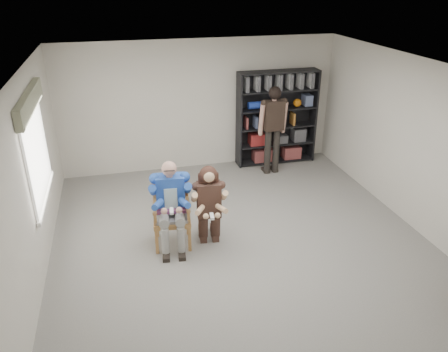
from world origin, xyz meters
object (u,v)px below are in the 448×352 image
object	(u,v)px
seated_man	(171,204)
standing_man	(273,131)
kneeling_woman	(209,207)
bookshelf	(277,118)
armchair	(172,214)

from	to	relation	value
seated_man	standing_man	size ratio (longest dim) A/B	0.76
kneeling_woman	bookshelf	xyz separation A→B (m)	(2.20, 2.93, 0.39)
kneeling_woman	standing_man	distance (m)	3.06
kneeling_woman	standing_man	size ratio (longest dim) A/B	0.69
armchair	bookshelf	distance (m)	3.98
bookshelf	seated_man	bearing A→B (deg)	-134.75
armchair	standing_man	bearing A→B (deg)	48.62
seated_man	standing_man	distance (m)	3.37
armchair	kneeling_woman	world-z (taller)	kneeling_woman
armchair	standing_man	size ratio (longest dim) A/B	0.58
seated_man	armchair	bearing A→B (deg)	96.51
armchair	kneeling_woman	size ratio (longest dim) A/B	0.84
armchair	bookshelf	bearing A→B (deg)	51.76
seated_man	kneeling_woman	distance (m)	0.60
seated_man	standing_man	xyz separation A→B (m)	(2.49, 2.25, 0.23)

